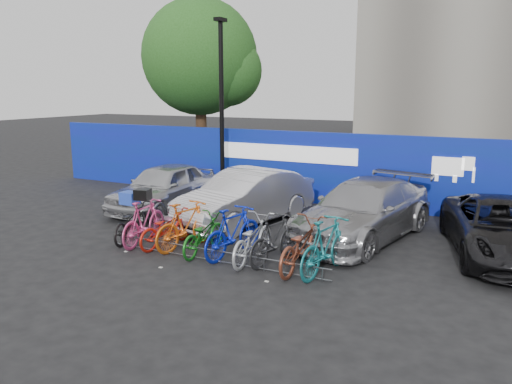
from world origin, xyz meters
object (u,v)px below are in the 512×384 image
Objects in this scene: bike_0 at (131,222)px; bike_6 at (252,239)px; bike_4 at (203,234)px; bike_8 at (301,245)px; bike_2 at (166,228)px; bike_9 at (326,246)px; bike_1 at (144,222)px; bike_7 at (274,239)px; tree at (205,60)px; car_2 at (364,210)px; car_3 at (504,229)px; car_0 at (164,187)px; lamppost at (222,104)px; bike_5 at (233,232)px; bike_rack at (211,255)px; car_1 at (246,197)px; bike_3 at (186,225)px.

bike_6 is (3.48, -0.04, 0.04)m from bike_0.
bike_4 is 0.86× the size of bike_8.
bike_2 is 4.11m from bike_9.
bike_1 reaches higher than bike_7.
bike_8 is (2.44, 0.02, 0.08)m from bike_4.
bike_1 reaches higher than bike_2.
bike_1 is 1.73m from bike_4.
tree reaches higher than bike_0.
car_2 reaches higher than bike_0.
car_3 is at bearing -140.33° from bike_8.
car_0 is at bearing -68.24° from tree.
lamppost is 3.40× the size of bike_0.
car_2 is at bearing -25.11° from lamppost.
bike_5 is at bearing 167.00° from bike_0.
bike_4 is (2.72, -5.56, -2.81)m from lamppost.
lamppost is 1.27× the size of car_3.
bike_rack is at bearing 170.77° from bike_2.
bike_9 is (-0.04, -2.87, -0.14)m from car_2.
bike_9 is (6.46, -3.15, -0.13)m from car_0.
bike_6 is (0.52, -0.07, -0.07)m from bike_5.
bike_0 is 1.03× the size of bike_2.
tree is at bearing -37.13° from bike_9.
bike_1 is at bearing -65.95° from tree.
car_1 is 0.91× the size of car_2.
car_0 is (-3.95, 3.58, 0.58)m from bike_rack.
bike_0 is at bearing -68.51° from car_0.
bike_rack is 1.45m from bike_7.
bike_8 is (3.55, -0.02, 0.08)m from bike_2.
bike_1 is 1.16m from bike_3.
bike_1 is at bearing -174.40° from car_3.
lamppost is 7.36m from bike_6.
bike_5 is (2.47, 0.12, 0.03)m from bike_1.
car_2 is (3.39, 0.07, -0.02)m from car_1.
car_0 is at bearing -44.90° from bike_2.
lamppost is 1.31× the size of car_1.
car_2 is at bearing -130.66° from bike_3.
lamppost is at bearing -65.95° from bike_2.
bike_6 is at bearing -53.43° from tree.
car_0 is 4.69m from bike_4.
car_0 is at bearing -172.87° from car_1.
tree is 1.80× the size of car_0.
tree reaches higher than bike_5.
car_1 is (2.37, -2.77, -2.50)m from lamppost.
bike_1 is at bearing -136.16° from car_2.
tree reaches higher than bike_6.
bike_2 is 0.91× the size of bike_3.
bike_7 is (3.97, 0.07, 0.07)m from bike_0.
bike_3 is at bearing -68.47° from lamppost.
bike_7 is (0.49, 0.12, 0.03)m from bike_6.
bike_0 is 3.48m from bike_6.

